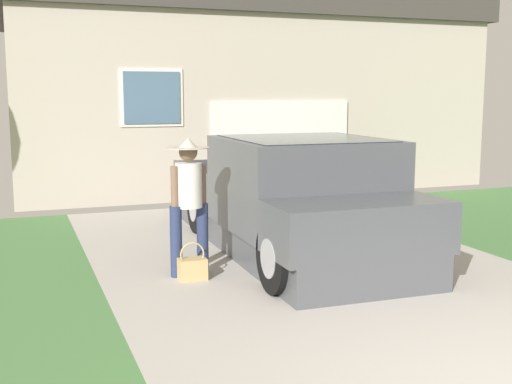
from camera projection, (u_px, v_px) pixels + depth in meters
name	position (u px, v px, depth m)	size (l,w,h in m)	color
pickup_truck	(297.00, 202.00, 8.86)	(2.21, 5.38, 1.60)	#4B4E53
person_with_hat	(189.00, 195.00, 7.80)	(0.51, 0.51, 1.66)	navy
handbag	(192.00, 268.00, 7.70)	(0.32, 0.21, 0.45)	tan
house_with_garage	(229.00, 80.00, 16.52)	(10.95, 6.73, 4.96)	#C0B4A4
wheeled_trash_bin	(386.00, 173.00, 13.06)	(0.60, 0.72, 1.11)	#286B38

